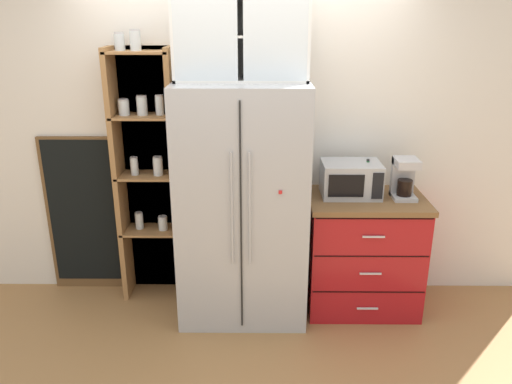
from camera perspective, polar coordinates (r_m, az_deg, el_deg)
ground_plane at (r=4.19m, az=-1.40°, el=-12.87°), size 10.79×10.79×0.00m
wall_back_cream at (r=4.05m, az=-1.37°, el=5.68°), size 5.08×0.10×2.55m
refrigerator at (r=3.78m, az=-1.52°, el=-1.29°), size 0.95×0.73×1.81m
pantry_shelf_column at (r=4.09m, az=-12.11°, el=2.45°), size 0.53×0.30×2.15m
counter_cabinet at (r=4.09m, az=12.00°, el=-6.70°), size 0.89×0.62×0.93m
microwave at (r=3.89m, az=10.68°, el=1.45°), size 0.44×0.33×0.26m
coffee_maker at (r=3.93m, az=16.43°, el=1.56°), size 0.17×0.20×0.31m
mug_red at (r=3.95m, az=12.38°, el=0.30°), size 0.11×0.07×0.09m
mug_navy at (r=3.86m, az=12.65°, el=-0.22°), size 0.12×0.08×0.08m
bottle_green at (r=3.93m, az=12.42°, el=1.44°), size 0.06×0.06×0.28m
upper_cabinet at (r=3.58m, az=-1.67°, el=17.24°), size 0.91×0.32×0.60m
chalkboard_menu at (r=4.42m, az=-18.99°, el=-2.44°), size 0.60×0.04×1.33m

